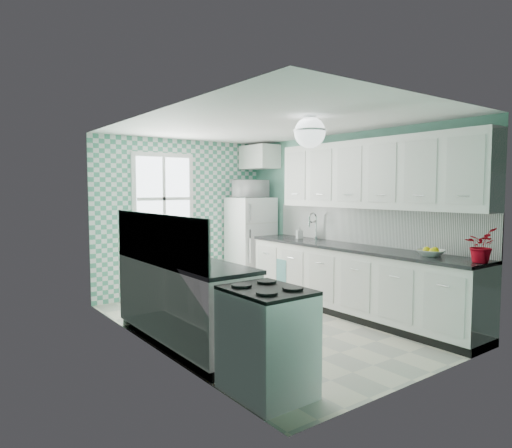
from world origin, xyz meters
TOP-DOWN VIEW (x-y plane):
  - floor at (0.00, 0.00)m, footprint 3.00×4.40m
  - ceiling at (0.00, 0.00)m, footprint 3.00×4.40m
  - wall_back at (0.00, 2.21)m, footprint 3.00×0.02m
  - wall_front at (0.00, -2.21)m, footprint 3.00×0.02m
  - wall_left at (-1.51, 0.00)m, footprint 0.02×4.40m
  - wall_right at (1.51, 0.00)m, footprint 0.02×4.40m
  - accent_wall at (0.00, 2.19)m, footprint 3.00×0.01m
  - window at (-0.35, 2.16)m, footprint 1.04×0.05m
  - backsplash_right at (1.49, -0.40)m, footprint 0.02×3.60m
  - backsplash_left at (-1.49, -0.07)m, footprint 0.02×2.15m
  - upper_cabinets_right at (1.33, -0.60)m, footprint 0.33×3.20m
  - upper_cabinet_fridge at (1.30, 1.83)m, footprint 0.40×0.74m
  - ceiling_light at (0.00, -0.80)m, footprint 0.34×0.34m
  - base_cabinets_right at (1.20, -0.40)m, footprint 0.60×3.60m
  - countertop_right at (1.19, -0.40)m, footprint 0.63×3.60m
  - base_cabinets_left at (-1.20, -0.07)m, footprint 0.60×2.15m
  - countertop_left at (-1.19, -0.07)m, footprint 0.63×2.15m
  - fridge at (1.11, 1.82)m, footprint 0.68×0.68m
  - stove at (-1.20, -1.57)m, footprint 0.58×0.72m
  - sink at (1.20, 0.51)m, footprint 0.51×0.43m
  - rug at (-0.02, 0.56)m, footprint 0.92×1.20m
  - dish_towel at (0.89, 0.73)m, footprint 0.08×0.21m
  - fruit_bowl at (1.20, -1.55)m, footprint 0.36×0.36m
  - potted_plant at (1.20, -2.11)m, footprint 0.39×0.36m
  - soap_bottle at (1.25, 0.73)m, footprint 0.12×0.12m
  - microwave at (1.11, 1.83)m, footprint 0.55×0.39m

SIDE VIEW (x-z plane):
  - floor at x=0.00m, z-range -0.02..0.00m
  - rug at x=-0.02m, z-range 0.00..0.02m
  - base_cabinets_right at x=1.20m, z-range 0.00..0.90m
  - base_cabinets_left at x=-1.20m, z-range 0.00..0.90m
  - stove at x=-1.20m, z-range 0.02..0.89m
  - dish_towel at x=0.89m, z-range 0.32..0.64m
  - fridge at x=1.11m, z-range 0.00..1.56m
  - countertop_right at x=1.19m, z-range 0.90..0.94m
  - countertop_left at x=-1.19m, z-range 0.90..0.94m
  - sink at x=1.20m, z-range 0.66..1.20m
  - fruit_bowl at x=1.20m, z-range 0.94..1.02m
  - soap_bottle at x=1.25m, z-range 0.94..1.13m
  - potted_plant at x=1.20m, z-range 0.94..1.30m
  - backsplash_right at x=1.49m, z-range 0.94..1.45m
  - backsplash_left at x=-1.49m, z-range 0.94..1.45m
  - wall_back at x=0.00m, z-range 0.00..2.50m
  - wall_front at x=0.00m, z-range 0.00..2.50m
  - wall_left at x=-1.51m, z-range 0.00..2.50m
  - wall_right at x=1.51m, z-range 0.00..2.50m
  - accent_wall at x=0.00m, z-range 0.00..2.50m
  - window at x=-0.35m, z-range 0.83..2.27m
  - microwave at x=1.11m, z-range 1.56..1.86m
  - upper_cabinets_right at x=1.33m, z-range 1.45..2.35m
  - upper_cabinet_fridge at x=1.30m, z-range 2.05..2.45m
  - ceiling_light at x=0.00m, z-range 2.15..2.50m
  - ceiling at x=0.00m, z-range 2.50..2.52m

